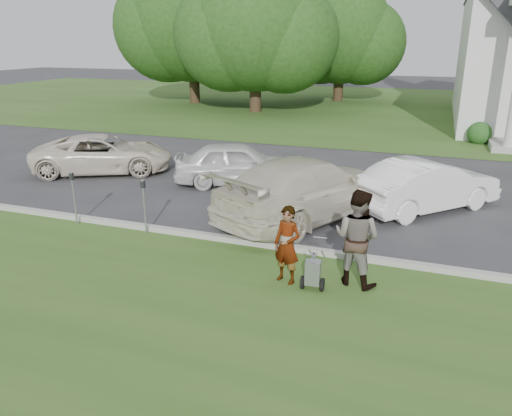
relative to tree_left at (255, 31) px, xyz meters
The scene contains 16 objects.
ground 23.95m from the tree_left, 69.98° to the right, with size 120.00×120.00×0.00m, color #333335.
grass_strip 26.73m from the tree_left, 72.22° to the right, with size 80.00×7.00×0.01m, color #33551D.
church_lawn 10.74m from the tree_left, 32.03° to the left, with size 80.00×30.00×0.01m, color #33551D.
curb 23.43m from the tree_left, 69.51° to the right, with size 80.00×0.18×0.15m, color #9E9E93.
tree_left is the anchor object (origin of this frame).
tree_far 6.73m from the tree_left, 153.44° to the left, with size 11.64×9.20×10.73m.
tree_back 8.95m from the tree_left, 63.43° to the left, with size 9.61×7.60×8.89m.
striping_cart 25.47m from the tree_left, 67.36° to the right, with size 0.47×0.91×0.83m.
person_left 25.05m from the tree_left, 68.48° to the right, with size 0.58×0.38×1.60m, color #999999.
person_right 25.15m from the tree_left, 65.35° to the right, with size 0.96×0.74×1.97m, color #999999.
parking_meter_near 22.61m from the tree_left, 77.08° to the right, with size 0.10×0.09×1.42m.
parking_meter_far 22.29m from the tree_left, 82.45° to the right, with size 0.10×0.09×1.44m.
car_a 17.41m from the tree_left, 89.29° to the right, with size 2.28×4.94×1.37m, color beige.
car_b 18.01m from the tree_left, 71.89° to the right, with size 1.69×4.21×1.43m, color silver.
car_c 21.27m from the tree_left, 66.13° to the right, with size 2.35×5.78×1.68m, color beige.
car_d 21.20m from the tree_left, 56.35° to the right, with size 1.55×4.46×1.47m, color white.
Camera 1 is at (3.57, -9.75, 4.71)m, focal length 35.00 mm.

